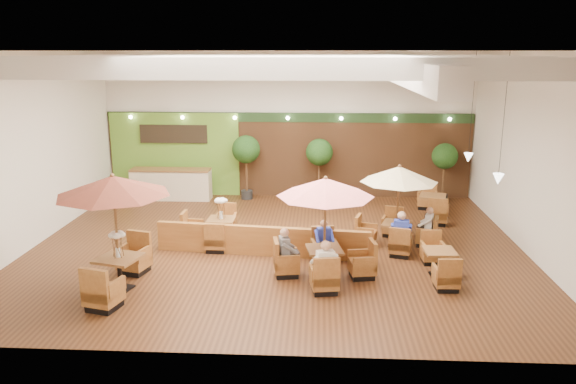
# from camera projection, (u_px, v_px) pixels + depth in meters

# --- Properties ---
(room) EXTENTS (14.04, 14.00, 5.52)m
(room) POSITION_uv_depth(u_px,v_px,m) (288.00, 116.00, 16.53)
(room) COLOR #381E0F
(room) RESTS_ON ground
(service_counter) EXTENTS (3.00, 0.75, 1.18)m
(service_counter) POSITION_uv_depth(u_px,v_px,m) (171.00, 184.00, 21.29)
(service_counter) COLOR beige
(service_counter) RESTS_ON ground
(booth_divider) EXTENTS (5.95, 0.84, 0.83)m
(booth_divider) POSITION_uv_depth(u_px,v_px,m) (262.00, 241.00, 15.46)
(booth_divider) COLOR brown
(booth_divider) RESTS_ON ground
(table_0) EXTENTS (2.61, 2.89, 2.82)m
(table_0) POSITION_uv_depth(u_px,v_px,m) (114.00, 203.00, 12.80)
(table_0) COLOR brown
(table_0) RESTS_ON ground
(table_1) EXTENTS (2.60, 2.60, 2.58)m
(table_1) POSITION_uv_depth(u_px,v_px,m) (325.00, 209.00, 13.65)
(table_1) COLOR brown
(table_1) RESTS_ON ground
(table_2) EXTENTS (2.45, 2.45, 2.40)m
(table_2) POSITION_uv_depth(u_px,v_px,m) (398.00, 190.00, 15.93)
(table_2) COLOR brown
(table_2) RESTS_ON ground
(table_3) EXTENTS (1.57, 2.34, 1.47)m
(table_3) POSITION_uv_depth(u_px,v_px,m) (214.00, 227.00, 16.61)
(table_3) COLOR brown
(table_3) RESTS_ON ground
(table_4) EXTENTS (0.80, 2.29, 0.85)m
(table_4) POSITION_uv_depth(u_px,v_px,m) (439.00, 263.00, 14.06)
(table_4) COLOR brown
(table_4) RESTS_ON ground
(table_5) EXTENTS (1.03, 2.64, 0.94)m
(table_5) POSITION_uv_depth(u_px,v_px,m) (432.00, 206.00, 19.12)
(table_5) COLOR brown
(table_5) RESTS_ON ground
(topiary_0) EXTENTS (1.05, 1.05, 2.44)m
(topiary_0) POSITION_uv_depth(u_px,v_px,m) (246.00, 152.00, 21.02)
(topiary_0) COLOR black
(topiary_0) RESTS_ON ground
(topiary_1) EXTENTS (1.01, 1.01, 2.34)m
(topiary_1) POSITION_uv_depth(u_px,v_px,m) (319.00, 155.00, 20.90)
(topiary_1) COLOR black
(topiary_1) RESTS_ON ground
(topiary_2) EXTENTS (0.95, 0.95, 2.21)m
(topiary_2) POSITION_uv_depth(u_px,v_px,m) (445.00, 158.00, 20.67)
(topiary_2) COLOR black
(topiary_2) RESTS_ON ground
(diner_0) EXTENTS (0.45, 0.41, 0.83)m
(diner_0) POSITION_uv_depth(u_px,v_px,m) (325.00, 261.00, 12.98)
(diner_0) COLOR white
(diner_0) RESTS_ON ground
(diner_1) EXTENTS (0.38, 0.33, 0.72)m
(diner_1) POSITION_uv_depth(u_px,v_px,m) (324.00, 237.00, 14.82)
(diner_1) COLOR #2A3CB6
(diner_1) RESTS_ON ground
(diner_2) EXTENTS (0.38, 0.43, 0.79)m
(diner_2) POSITION_uv_depth(u_px,v_px,m) (286.00, 247.00, 13.95)
(diner_2) COLOR slate
(diner_2) RESTS_ON ground
(diner_3) EXTENTS (0.44, 0.37, 0.84)m
(diner_3) POSITION_uv_depth(u_px,v_px,m) (401.00, 229.00, 15.30)
(diner_3) COLOR #2A3CB6
(diner_3) RESTS_ON ground
(diner_4) EXTENTS (0.36, 0.39, 0.72)m
(diner_4) POSITION_uv_depth(u_px,v_px,m) (427.00, 222.00, 16.11)
(diner_4) COLOR white
(diner_4) RESTS_ON ground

